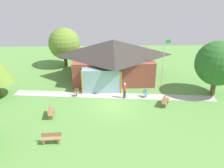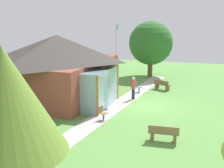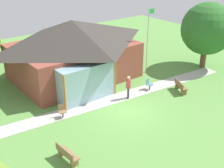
% 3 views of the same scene
% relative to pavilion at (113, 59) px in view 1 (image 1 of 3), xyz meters
% --- Properties ---
extents(ground_plane, '(44.00, 44.00, 0.00)m').
position_rel_pavilion_xyz_m(ground_plane, '(-0.12, -6.91, -2.48)').
color(ground_plane, '#609947').
extents(pavilion, '(10.25, 8.61, 4.77)m').
position_rel_pavilion_xyz_m(pavilion, '(0.00, 0.00, 0.00)').
color(pavilion, brown).
rests_on(pavilion, ground_plane).
extents(footpath, '(21.23, 3.39, 0.03)m').
position_rel_pavilion_xyz_m(footpath, '(-0.12, -5.04, -2.47)').
color(footpath, '#BCB7B2').
rests_on(footpath, ground_plane).
extents(flagpole, '(0.64, 0.08, 5.59)m').
position_rel_pavilion_xyz_m(flagpole, '(5.52, -2.83, 0.60)').
color(flagpole, silver).
rests_on(flagpole, ground_plane).
extents(bench_mid_left, '(0.55, 1.53, 0.84)m').
position_rel_pavilion_xyz_m(bench_mid_left, '(-5.88, -8.90, -2.08)').
color(bench_mid_left, olive).
rests_on(bench_mid_left, ground_plane).
extents(bench_mid_right, '(1.09, 1.53, 0.84)m').
position_rel_pavilion_xyz_m(bench_mid_right, '(4.85, -7.18, -2.08)').
color(bench_mid_right, brown).
rests_on(bench_mid_right, ground_plane).
extents(bench_front_left, '(1.52, 0.53, 0.84)m').
position_rel_pavilion_xyz_m(bench_front_left, '(-5.06, -12.73, -2.08)').
color(bench_front_left, '#9E7A51').
rests_on(bench_front_left, ground_plane).
extents(patio_chair_lawn_spare, '(0.56, 0.56, 0.86)m').
position_rel_pavilion_xyz_m(patio_chair_lawn_spare, '(3.22, -5.49, -2.06)').
color(patio_chair_lawn_spare, teal).
rests_on(patio_chair_lawn_spare, ground_plane).
extents(patio_chair_west, '(0.52, 0.52, 0.86)m').
position_rel_pavilion_xyz_m(patio_chair_west, '(-3.96, -5.00, -2.06)').
color(patio_chair_west, '#8C6B4C').
rests_on(patio_chair_west, ground_plane).
extents(visitor_on_path, '(0.34, 0.34, 1.74)m').
position_rel_pavilion_xyz_m(visitor_on_path, '(1.03, -5.61, -1.46)').
color(visitor_on_path, '#2D3347').
rests_on(visitor_on_path, ground_plane).
extents(tree_behind_pavilion_left, '(4.25, 4.25, 5.37)m').
position_rel_pavilion_xyz_m(tree_behind_pavilion_left, '(-6.42, 4.41, 0.76)').
color(tree_behind_pavilion_left, brown).
rests_on(tree_behind_pavilion_left, ground_plane).
extents(tree_east_hedge, '(4.55, 4.55, 5.79)m').
position_rel_pavilion_xyz_m(tree_east_hedge, '(10.48, -5.05, 1.02)').
color(tree_east_hedge, brown).
rests_on(tree_east_hedge, ground_plane).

